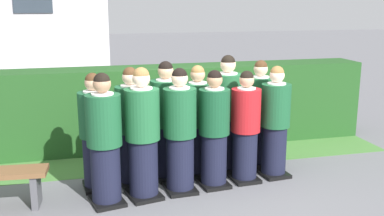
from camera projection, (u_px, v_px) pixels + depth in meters
The scene contains 15 objects.
ground_plane at pixel (196, 188), 6.16m from camera, with size 60.00×60.00×0.00m, color slate.
student_front_row_0 at pixel (105, 143), 5.52m from camera, with size 0.47×0.56×1.64m.
student_front_row_1 at pixel (143, 137), 5.70m from camera, with size 0.48×0.55×1.68m.
student_front_row_2 at pixel (180, 134), 5.90m from camera, with size 0.43×0.53×1.64m.
student_front_row_3 at pixel (214, 132), 6.08m from camera, with size 0.41×0.49×1.59m.
student_in_red_blazer at pixel (245, 129), 6.27m from camera, with size 0.40×0.50×1.55m.
student_front_row_5 at pixel (275, 124), 6.44m from camera, with size 0.41×0.49×1.59m.
student_rear_row_0 at pixel (95, 135), 5.99m from camera, with size 0.41×0.48×1.57m.
student_rear_row_1 at pixel (132, 130), 6.14m from camera, with size 0.45×0.52×1.62m.
student_rear_row_2 at pixel (166, 123), 6.35m from camera, with size 0.47×0.56×1.67m.
student_rear_row_3 at pixel (198, 123), 6.50m from camera, with size 0.43×0.50×1.59m.
student_rear_row_4 at pixel (227, 116), 6.67m from camera, with size 0.45×0.52×1.71m.
student_rear_row_5 at pixel (259, 116), 6.87m from camera, with size 0.45×0.54×1.61m.
hedge at pixel (168, 106), 7.85m from camera, with size 7.00×0.70×1.38m.
lawn_strip at pixel (178, 159), 7.26m from camera, with size 7.00×0.90×0.01m, color #477A38.
Camera 1 is at (-1.47, -5.56, 2.46)m, focal length 42.71 mm.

